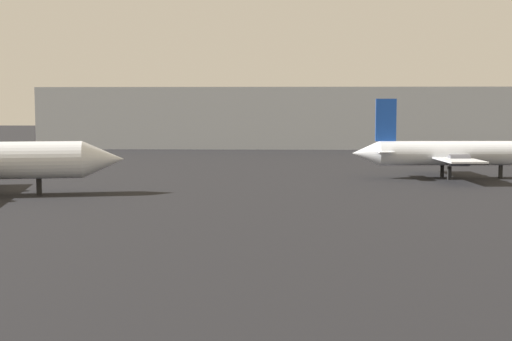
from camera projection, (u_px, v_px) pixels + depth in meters
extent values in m
cone|color=silver|center=(104.00, 159.00, 65.21)|extent=(4.45, 4.18, 3.47)
cube|color=black|center=(39.00, 187.00, 64.45)|extent=(0.52, 0.52, 1.51)
cylinder|color=silver|center=(454.00, 153.00, 79.18)|extent=(17.23, 3.71, 2.79)
cone|color=silver|center=(366.00, 153.00, 79.03)|extent=(3.21, 2.95, 2.79)
cube|color=silver|center=(446.00, 157.00, 79.20)|extent=(4.79, 17.38, 0.18)
cube|color=silver|center=(382.00, 151.00, 79.03)|extent=(2.09, 6.24, 0.12)
cube|color=#1947B2|center=(386.00, 120.00, 78.72)|extent=(2.35, 0.35, 4.81)
cylinder|color=#4C4C54|center=(442.00, 156.00, 82.48)|extent=(2.27, 1.44, 1.32)
cylinder|color=#4C4C54|center=(459.00, 160.00, 75.97)|extent=(2.27, 1.44, 1.32)
cube|color=black|center=(501.00, 172.00, 79.45)|extent=(0.39, 0.39, 1.50)
cube|color=black|center=(442.00, 171.00, 80.82)|extent=(0.39, 0.39, 1.50)
cube|color=black|center=(449.00, 173.00, 77.90)|extent=(0.39, 0.39, 1.50)
cube|color=#999EA3|center=(275.00, 118.00, 143.76)|extent=(93.45, 20.78, 12.08)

